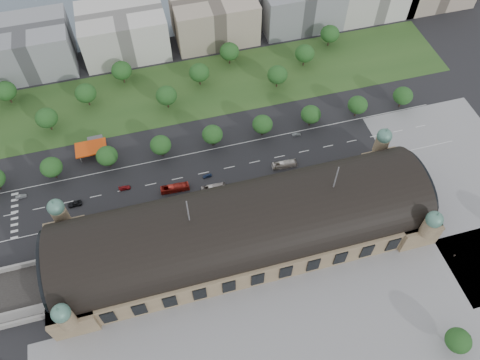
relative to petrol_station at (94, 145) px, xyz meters
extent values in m
plane|color=black|center=(53.91, -65.28, -2.95)|extent=(900.00, 900.00, 0.00)
cube|color=#94815C|center=(53.91, -65.28, 3.05)|extent=(150.00, 40.00, 12.00)
cube|color=#94815C|center=(-13.09, -65.28, 3.05)|extent=(16.00, 43.00, 12.00)
cube|color=#94815C|center=(120.91, -65.28, 3.05)|extent=(16.00, 43.00, 12.00)
cylinder|color=black|center=(53.91, -65.28, 9.05)|extent=(144.00, 37.60, 37.60)
cylinder|color=black|center=(-19.09, -65.28, 11.05)|extent=(1.20, 32.00, 32.00)
cylinder|color=black|center=(126.91, -65.28, 11.05)|extent=(1.20, 32.00, 32.00)
cylinder|color=#94815C|center=(-13.09, -44.28, 13.05)|extent=(6.00, 6.00, 8.00)
sphere|color=#4D7C6B|center=(-13.09, -44.28, 18.55)|extent=(6.40, 6.40, 6.40)
cone|color=#4D7C6B|center=(-13.09, -44.28, 22.55)|extent=(1.00, 1.00, 2.50)
cylinder|color=#94815C|center=(120.91, -44.28, 13.05)|extent=(6.00, 6.00, 8.00)
sphere|color=#4D7C6B|center=(120.91, -44.28, 18.55)|extent=(6.40, 6.40, 6.40)
cone|color=#4D7C6B|center=(120.91, -44.28, 22.55)|extent=(1.00, 1.00, 2.50)
cylinder|color=#94815C|center=(-13.09, -86.28, 13.05)|extent=(6.00, 6.00, 8.00)
sphere|color=#4D7C6B|center=(-13.09, -86.28, 18.55)|extent=(6.40, 6.40, 6.40)
cone|color=#4D7C6B|center=(-13.09, -86.28, 22.55)|extent=(1.00, 1.00, 2.50)
cylinder|color=#94815C|center=(120.91, -86.28, 13.05)|extent=(6.00, 6.00, 8.00)
sphere|color=#4D7C6B|center=(120.91, -86.28, 18.55)|extent=(6.40, 6.40, 6.40)
cone|color=#4D7C6B|center=(120.91, -86.28, 22.55)|extent=(1.00, 1.00, 2.50)
cylinder|color=#59595B|center=(33.91, -65.28, 28.55)|extent=(0.50, 0.50, 12.00)
cylinder|color=#59595B|center=(88.91, -65.28, 28.55)|extent=(0.50, 0.50, 12.00)
cube|color=gray|center=(63.91, -109.28, -2.95)|extent=(190.00, 48.00, 0.12)
cube|color=gray|center=(156.91, -65.28, -2.95)|extent=(56.00, 100.00, 0.12)
cube|color=black|center=(33.91, -27.28, -2.95)|extent=(260.00, 26.00, 0.10)
cube|color=#26481D|center=(38.91, 27.72, -2.95)|extent=(300.00, 45.00, 0.10)
cube|color=#CD400C|center=(-1.09, -3.28, 1.75)|extent=(14.00, 9.00, 0.70)
cube|color=#59595B|center=(0.91, 2.72, -1.35)|extent=(7.00, 5.00, 3.20)
cylinder|color=#59595B|center=(-6.59, -0.08, -0.75)|extent=(0.50, 0.50, 4.40)
cylinder|color=#59595B|center=(4.41, -0.08, -0.75)|extent=(0.50, 0.50, 4.40)
cylinder|color=#59595B|center=(-6.59, -6.48, -0.75)|extent=(0.50, 0.50, 4.40)
cylinder|color=#59595B|center=(4.41, -6.48, -0.75)|extent=(0.50, 0.50, 4.40)
cube|color=gray|center=(-26.09, 67.72, 9.05)|extent=(45.00, 32.00, 24.00)
cube|color=silver|center=(23.91, 67.72, 9.05)|extent=(45.00, 32.00, 24.00)
cube|color=tan|center=(73.91, 67.72, 9.05)|extent=(45.00, 32.00, 24.00)
cube|color=gray|center=(123.91, 67.72, 9.05)|extent=(45.00, 32.00, 24.00)
cylinder|color=#2D2116|center=(-18.09, -12.28, -0.79)|extent=(0.70, 0.70, 4.32)
ellipsoid|color=#1C491A|center=(-18.09, -12.28, 4.49)|extent=(9.60, 9.60, 8.16)
cylinder|color=#2D2116|center=(5.91, -12.28, -0.79)|extent=(0.70, 0.70, 4.32)
ellipsoid|color=#1C491A|center=(5.91, -12.28, 4.49)|extent=(9.60, 9.60, 8.16)
cylinder|color=#2D2116|center=(29.91, -12.28, -0.79)|extent=(0.70, 0.70, 4.32)
ellipsoid|color=#1C491A|center=(29.91, -12.28, 4.49)|extent=(9.60, 9.60, 8.16)
cylinder|color=#2D2116|center=(53.91, -12.28, -0.79)|extent=(0.70, 0.70, 4.32)
ellipsoid|color=#1C491A|center=(53.91, -12.28, 4.49)|extent=(9.60, 9.60, 8.16)
cylinder|color=#2D2116|center=(77.91, -12.28, -0.79)|extent=(0.70, 0.70, 4.32)
ellipsoid|color=#1C491A|center=(77.91, -12.28, 4.49)|extent=(9.60, 9.60, 8.16)
cylinder|color=#2D2116|center=(101.91, -12.28, -0.79)|extent=(0.70, 0.70, 4.32)
ellipsoid|color=#1C491A|center=(101.91, -12.28, 4.49)|extent=(9.60, 9.60, 8.16)
cylinder|color=#2D2116|center=(125.91, -12.28, -0.79)|extent=(0.70, 0.70, 4.32)
ellipsoid|color=#1C491A|center=(125.91, -12.28, 4.49)|extent=(9.60, 9.60, 8.16)
cylinder|color=#2D2116|center=(149.91, -12.28, -0.79)|extent=(0.70, 0.70, 4.32)
ellipsoid|color=#1C491A|center=(149.91, -12.28, 4.49)|extent=(9.60, 9.60, 8.16)
cylinder|color=#2D2116|center=(-38.09, 41.72, -0.61)|extent=(0.70, 0.70, 4.68)
ellipsoid|color=#1C491A|center=(-38.09, 41.72, 5.11)|extent=(10.40, 10.40, 8.84)
cylinder|color=#2D2116|center=(-19.09, 17.72, -0.61)|extent=(0.70, 0.70, 4.68)
ellipsoid|color=#1C491A|center=(-19.09, 17.72, 5.11)|extent=(10.40, 10.40, 8.84)
cylinder|color=#2D2116|center=(-0.09, 29.72, -0.61)|extent=(0.70, 0.70, 4.68)
ellipsoid|color=#1C491A|center=(-0.09, 29.72, 5.11)|extent=(10.40, 10.40, 8.84)
cylinder|color=#2D2116|center=(18.91, 41.72, -0.61)|extent=(0.70, 0.70, 4.68)
ellipsoid|color=#1C491A|center=(18.91, 41.72, 5.11)|extent=(10.40, 10.40, 8.84)
cylinder|color=#2D2116|center=(37.91, 17.72, -0.61)|extent=(0.70, 0.70, 4.68)
ellipsoid|color=#1C491A|center=(37.91, 17.72, 5.11)|extent=(10.40, 10.40, 8.84)
cylinder|color=#2D2116|center=(56.91, 29.72, -0.61)|extent=(0.70, 0.70, 4.68)
ellipsoid|color=#1C491A|center=(56.91, 29.72, 5.11)|extent=(10.40, 10.40, 8.84)
cylinder|color=#2D2116|center=(75.91, 41.72, -0.61)|extent=(0.70, 0.70, 4.68)
ellipsoid|color=#1C491A|center=(75.91, 41.72, 5.11)|extent=(10.40, 10.40, 8.84)
cylinder|color=#2D2116|center=(94.91, 17.72, -0.61)|extent=(0.70, 0.70, 4.68)
ellipsoid|color=#1C491A|center=(94.91, 17.72, 5.11)|extent=(10.40, 10.40, 8.84)
cylinder|color=#2D2116|center=(113.91, 29.72, -0.61)|extent=(0.70, 0.70, 4.68)
ellipsoid|color=#1C491A|center=(113.91, 29.72, 5.11)|extent=(10.40, 10.40, 8.84)
cylinder|color=#2D2116|center=(132.91, 41.72, -0.61)|extent=(0.70, 0.70, 4.68)
ellipsoid|color=#1C491A|center=(132.91, 41.72, 5.11)|extent=(10.40, 10.40, 8.84)
cylinder|color=#2D2116|center=(113.91, -125.28, -0.97)|extent=(0.70, 0.70, 3.96)
ellipsoid|color=#1C491A|center=(113.91, -125.28, 3.87)|extent=(9.00, 9.00, 7.65)
imported|color=gray|center=(-33.27, -19.43, -2.22)|extent=(4.53, 1.82, 1.46)
imported|color=black|center=(-11.01, -29.42, -2.12)|extent=(6.00, 2.88, 1.65)
imported|color=maroon|center=(10.64, -26.62, -2.21)|extent=(5.13, 2.22, 1.47)
imported|color=navy|center=(47.06, -29.71, -2.25)|extent=(4.25, 2.04, 1.40)
imported|color=slate|center=(93.73, -17.06, -2.27)|extent=(4.25, 1.84, 1.36)
imported|color=silver|center=(132.72, -37.24, -2.21)|extent=(5.62, 3.14, 1.49)
imported|color=black|center=(-2.15, -40.28, -2.19)|extent=(4.75, 3.89, 1.52)
imported|color=maroon|center=(-13.89, -40.28, -2.18)|extent=(6.08, 5.12, 1.55)
imported|color=#1C1844|center=(-14.15, -44.28, -2.18)|extent=(5.59, 4.66, 1.53)
imported|color=slate|center=(-10.98, -40.28, -2.16)|extent=(4.91, 4.10, 1.58)
imported|color=silver|center=(3.84, -40.28, -2.31)|extent=(4.02, 3.27, 1.29)
imported|color=#9A9EA3|center=(30.55, -40.28, -2.15)|extent=(6.29, 5.37, 1.60)
imported|color=black|center=(35.89, -42.97, -2.23)|extent=(5.22, 4.58, 1.45)
imported|color=red|center=(31.89, -33.28, -1.20)|extent=(12.69, 3.48, 3.50)
imported|color=beige|center=(48.35, -37.52, -1.40)|extent=(11.25, 3.05, 3.11)
imported|color=silver|center=(82.26, -33.28, -1.37)|extent=(11.44, 3.15, 3.16)
imported|color=gray|center=(133.28, -93.97, -2.14)|extent=(0.77, 0.91, 1.63)
imported|color=gray|center=(121.63, -123.96, -2.11)|extent=(0.88, 1.18, 1.68)
camera|label=1|loc=(28.74, -152.95, 165.92)|focal=35.00mm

